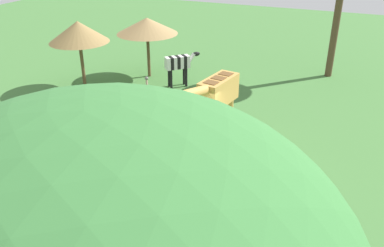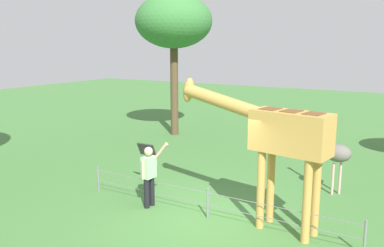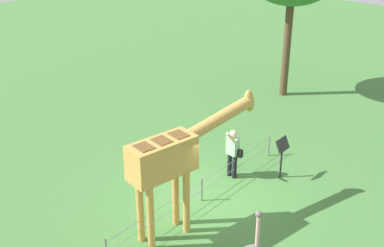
# 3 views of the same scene
# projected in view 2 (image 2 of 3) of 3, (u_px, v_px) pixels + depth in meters

# --- Properties ---
(ground_plane) EXTENTS (60.00, 60.00, 0.00)m
(ground_plane) POSITION_uv_depth(u_px,v_px,m) (209.00, 217.00, 9.86)
(ground_plane) COLOR #427538
(giraffe) EXTENTS (3.95, 1.14, 3.30)m
(giraffe) POSITION_uv_depth(u_px,v_px,m) (276.00, 135.00, 8.93)
(giraffe) COLOR #C69347
(giraffe) RESTS_ON ground_plane
(visitor) EXTENTS (0.64, 0.59, 1.72)m
(visitor) POSITION_uv_depth(u_px,v_px,m) (149.00, 173.00, 10.33)
(visitor) COLOR black
(visitor) RESTS_ON ground_plane
(ostrich) EXTENTS (0.70, 0.56, 2.25)m
(ostrich) POSITION_uv_depth(u_px,v_px,m) (338.00, 153.00, 11.15)
(ostrich) COLOR #CC9E93
(ostrich) RESTS_ON ground_plane
(tree_east) EXTENTS (3.41, 3.41, 6.30)m
(tree_east) POSITION_uv_depth(u_px,v_px,m) (174.00, 22.00, 17.94)
(tree_east) COLOR brown
(tree_east) RESTS_ON ground_plane
(info_sign) EXTENTS (0.56, 0.21, 1.32)m
(info_sign) POSITION_uv_depth(u_px,v_px,m) (147.00, 156.00, 11.76)
(info_sign) COLOR black
(info_sign) RESTS_ON ground_plane
(wire_fence) EXTENTS (7.05, 0.05, 0.75)m
(wire_fence) POSITION_uv_depth(u_px,v_px,m) (208.00, 202.00, 9.72)
(wire_fence) COLOR slate
(wire_fence) RESTS_ON ground_plane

